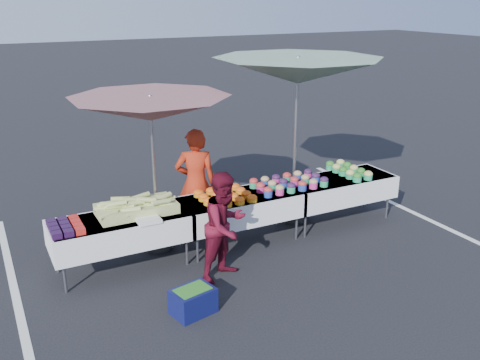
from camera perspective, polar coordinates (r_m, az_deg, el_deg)
name	(u,v)px	position (r m, az deg, el deg)	size (l,w,h in m)	color
ground	(240,242)	(8.18, 0.00, -6.63)	(80.00, 80.00, 0.00)	black
stripe_left	(15,292)	(7.45, -22.88, -10.99)	(0.10, 5.00, 0.00)	silver
stripe_right	(400,206)	(9.94, 16.66, -2.68)	(0.10, 5.00, 0.00)	silver
table_left	(121,229)	(7.36, -12.60, -5.16)	(1.86, 0.81, 0.75)	white
table_center	(240,206)	(7.95, 0.00, -2.84)	(1.86, 0.81, 0.75)	white
table_right	(338,188)	(8.86, 10.41, -0.81)	(1.86, 0.81, 0.75)	white
berry_punnets	(65,227)	(7.11, -18.13, -4.77)	(0.40, 0.54, 0.08)	black
corn_pile	(136,207)	(7.36, -10.98, -2.89)	(1.16, 0.57, 0.26)	#AECD69
plastic_bags	(148,220)	(7.09, -9.74, -4.23)	(0.30, 0.25, 0.05)	white
carrot_bowls	(225,196)	(7.76, -1.61, -1.70)	(0.75, 0.69, 0.11)	orange
potato_cups	(289,182)	(8.26, 5.25, -0.23)	(1.14, 0.58, 0.16)	#213F9B
bean_baskets	(349,170)	(9.00, 11.51, 1.04)	(0.36, 0.86, 0.15)	#25945F
vendor	(196,183)	(8.13, -4.73, -0.36)	(0.62, 0.41, 1.70)	#A62813
customer	(225,226)	(6.95, -1.57, -4.90)	(0.71, 0.55, 1.45)	#570D1E
umbrella_left	(151,110)	(7.44, -9.53, 7.40)	(2.93, 2.93, 2.29)	black
umbrella_right	(298,72)	(8.41, 6.16, 11.39)	(3.36, 3.36, 2.69)	black
storage_bin	(193,300)	(6.45, -5.04, -12.68)	(0.55, 0.45, 0.32)	#0D1245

